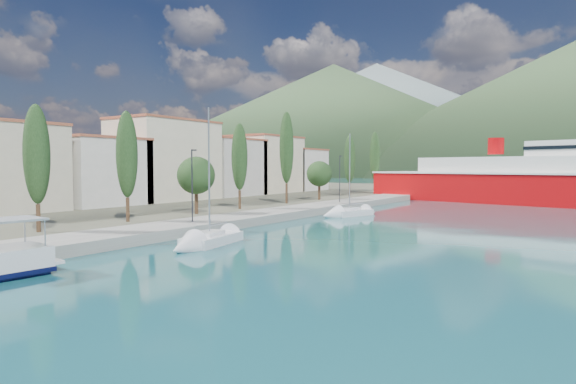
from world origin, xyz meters
The scene contains 9 objects.
ground centered at (0.00, 120.00, 0.00)m, with size 1400.00×1400.00×0.00m, color #19555D.
quay centered at (-9.00, 26.00, 0.40)m, with size 5.00×88.00×0.80m, color gray.
land_strip centered at (-47.00, 36.00, 0.35)m, with size 70.00×148.00×0.70m, color #565644.
town_buildings centered at (-32.00, 36.91, 5.57)m, with size 9.20×69.20×11.30m.
tree_row centered at (-14.05, 31.84, 5.91)m, with size 3.75×62.38×11.74m.
lamp_posts centered at (-9.00, 14.49, 4.08)m, with size 0.15×50.13×6.06m.
sailboat_near centered at (-2.60, 7.08, 0.28)m, with size 3.42×7.43×10.29m.
sailboat_mid centered at (-3.84, 30.26, 0.28)m, with size 4.15×7.02×9.83m.
ferry centered at (13.12, 61.59, 3.15)m, with size 53.22×21.22×10.34m.
Camera 1 is at (19.88, -16.20, 5.39)m, focal length 30.00 mm.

